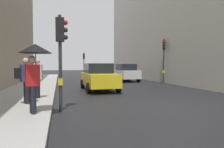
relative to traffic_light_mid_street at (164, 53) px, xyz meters
name	(u,v)px	position (x,y,z in m)	size (l,w,h in m)	color
ground_plane	(173,105)	(-4.52, -9.00, -2.75)	(120.00, 120.00, 0.00)	black
sidewalk_kerb	(30,90)	(-10.88, -3.00, -2.67)	(3.04, 40.00, 0.16)	#A8A5A0
building_facade_right	(210,15)	(6.31, 1.79, 4.16)	(12.00, 33.09, 13.83)	#B2ADA3
traffic_light_mid_street	(164,53)	(0.00, 0.00, 0.00)	(0.35, 0.45, 4.00)	#2D2D2D
traffic_light_near_left	(61,45)	(-9.03, -8.95, -0.39)	(0.43, 0.24, 3.43)	#2D2D2D
traffic_light_far_median	(84,60)	(-5.47, 14.61, -0.31)	(0.25, 0.43, 3.54)	#2D2D2D
car_yellow_taxi	(99,77)	(-6.60, -3.44, -1.88)	(2.09, 4.24, 1.76)	yellow
car_white_compact	(125,73)	(-2.54, 3.34, -1.88)	(2.13, 4.26, 1.76)	silver
car_green_estate	(101,70)	(-2.34, 16.85, -1.88)	(2.04, 4.21, 1.76)	#2D6038
pedestrian_with_umbrella	(34,59)	(-9.83, -9.81, -0.91)	(1.00, 1.00, 2.14)	black
pedestrian_with_black_backpack	(36,76)	(-10.10, -6.76, -1.59)	(0.62, 0.36, 1.77)	black
pedestrian_with_grey_backpack	(25,78)	(-10.38, -8.07, -1.59)	(0.66, 0.48, 1.77)	black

